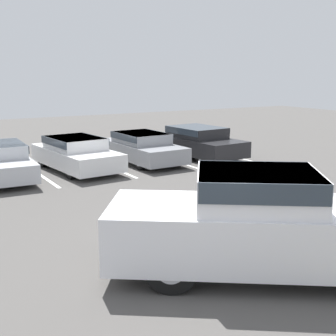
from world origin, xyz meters
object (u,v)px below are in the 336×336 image
at_px(parked_sedan_c, 142,147).
at_px(parked_sedan_d, 198,141).
at_px(parked_sedan_b, 76,153).
at_px(pickup_truck, 274,225).

height_order(parked_sedan_c, parked_sedan_d, parked_sedan_d).
bearing_deg(parked_sedan_b, parked_sedan_c, 86.25).
bearing_deg(parked_sedan_b, pickup_truck, -5.97).
relative_size(pickup_truck, parked_sedan_c, 1.36).
bearing_deg(parked_sedan_c, parked_sedan_b, -90.18).
relative_size(parked_sedan_b, parked_sedan_d, 0.98).
bearing_deg(parked_sedan_b, parked_sedan_d, 84.27).
bearing_deg(pickup_truck, parked_sedan_c, 109.72).
distance_m(parked_sedan_c, parked_sedan_d, 2.56).
xyz_separation_m(parked_sedan_b, parked_sedan_d, (5.30, -0.01, 0.04)).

